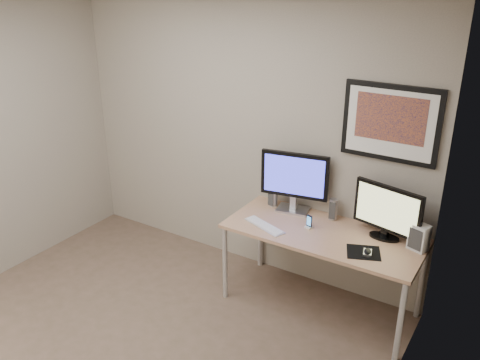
{
  "coord_description": "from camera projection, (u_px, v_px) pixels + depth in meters",
  "views": [
    {
      "loc": [
        2.36,
        -2.1,
        2.72
      ],
      "look_at": [
        0.36,
        1.1,
        1.13
      ],
      "focal_mm": 38.0,
      "sensor_mm": 36.0,
      "label": 1
    }
  ],
  "objects": [
    {
      "name": "floor",
      "position": [
        124.0,
        356.0,
        3.85
      ],
      "size": [
        3.6,
        3.6,
        0.0
      ],
      "primitive_type": "plane",
      "color": "brown",
      "rests_on": "ground"
    },
    {
      "name": "monitor_tv",
      "position": [
        387.0,
        211.0,
        3.95
      ],
      "size": [
        0.56,
        0.18,
        0.45
      ],
      "rotation": [
        0.0,
        0.0,
        -0.23
      ],
      "color": "black",
      "rests_on": "desk"
    },
    {
      "name": "fan_unit",
      "position": [
        419.0,
        237.0,
        3.84
      ],
      "size": [
        0.16,
        0.14,
        0.21
      ],
      "primitive_type": "cube",
      "rotation": [
        0.0,
        0.0,
        -0.33
      ],
      "color": "silver",
      "rests_on": "desk"
    },
    {
      "name": "desk",
      "position": [
        323.0,
        239.0,
        4.16
      ],
      "size": [
        1.6,
        0.7,
        0.73
      ],
      "color": "#9D704C",
      "rests_on": "floor"
    },
    {
      "name": "keyboard",
      "position": [
        264.0,
        226.0,
        4.22
      ],
      "size": [
        0.41,
        0.24,
        0.01
      ],
      "primitive_type": "cube",
      "rotation": [
        0.0,
        0.0,
        -0.35
      ],
      "color": "silver",
      "rests_on": "desk"
    },
    {
      "name": "speaker_right",
      "position": [
        333.0,
        209.0,
        4.31
      ],
      "size": [
        0.08,
        0.08,
        0.18
      ],
      "primitive_type": "cylinder",
      "rotation": [
        0.0,
        0.0,
        0.16
      ],
      "color": "#B3B3B8",
      "rests_on": "desk"
    },
    {
      "name": "mouse",
      "position": [
        368.0,
        252.0,
        3.81
      ],
      "size": [
        0.08,
        0.11,
        0.03
      ],
      "primitive_type": "ellipsoid",
      "rotation": [
        0.0,
        0.0,
        0.27
      ],
      "color": "black",
      "rests_on": "mousepad"
    },
    {
      "name": "framed_art",
      "position": [
        390.0,
        123.0,
        3.88
      ],
      "size": [
        0.75,
        0.04,
        0.6
      ],
      "color": "black",
      "rests_on": "room"
    },
    {
      "name": "room",
      "position": [
        148.0,
        133.0,
        3.57
      ],
      "size": [
        3.6,
        3.6,
        3.6
      ],
      "color": "white",
      "rests_on": "ground"
    },
    {
      "name": "monitor_large",
      "position": [
        294.0,
        179.0,
        4.38
      ],
      "size": [
        0.59,
        0.24,
        0.54
      ],
      "rotation": [
        0.0,
        0.0,
        0.18
      ],
      "color": "#B3B3B8",
      "rests_on": "desk"
    },
    {
      "name": "mousepad",
      "position": [
        364.0,
        252.0,
        3.83
      ],
      "size": [
        0.31,
        0.3,
        0.0
      ],
      "primitive_type": "cube",
      "rotation": [
        0.0,
        0.0,
        0.39
      ],
      "color": "black",
      "rests_on": "desk"
    },
    {
      "name": "speaker_left",
      "position": [
        273.0,
        196.0,
        4.55
      ],
      "size": [
        0.09,
        0.09,
        0.19
      ],
      "primitive_type": "cylinder",
      "rotation": [
        0.0,
        0.0,
        -0.15
      ],
      "color": "#B3B3B8",
      "rests_on": "desk"
    },
    {
      "name": "phone_dock",
      "position": [
        309.0,
        222.0,
        4.18
      ],
      "size": [
        0.07,
        0.07,
        0.12
      ],
      "primitive_type": "cube",
      "rotation": [
        0.0,
        0.0,
        -0.28
      ],
      "color": "black",
      "rests_on": "desk"
    }
  ]
}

